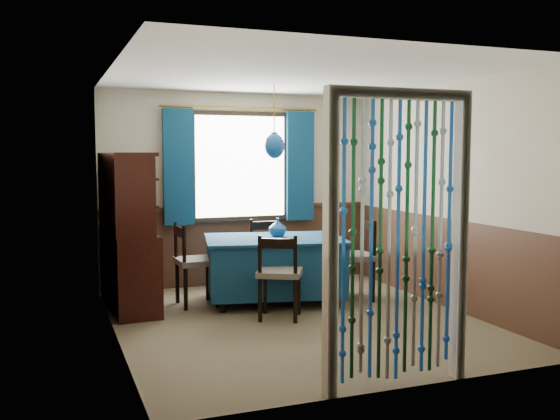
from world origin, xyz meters
name	(u,v)px	position (x,y,z in m)	size (l,w,h in m)	color
floor	(297,320)	(0.00, 0.00, 0.00)	(4.00, 4.00, 0.00)	brown
ceiling	(297,75)	(0.00, 0.00, 2.50)	(4.00, 4.00, 0.00)	silver
wall_back	(239,189)	(0.00, 2.00, 1.25)	(3.60, 3.60, 0.00)	beige
wall_front	(403,219)	(0.00, -2.00, 1.25)	(3.60, 3.60, 0.00)	beige
wall_left	(114,205)	(-1.80, 0.00, 1.25)	(4.00, 4.00, 0.00)	beige
wall_right	(446,196)	(1.80, 0.00, 1.25)	(4.00, 4.00, 0.00)	beige
wainscot_back	(240,246)	(0.00, 1.99, 0.50)	(3.60, 3.60, 0.00)	#46291A
wainscot_front	(400,321)	(0.00, -1.99, 0.50)	(3.60, 3.60, 0.00)	#46291A
wainscot_left	(118,286)	(-1.79, 0.00, 0.50)	(4.00, 4.00, 0.00)	#46291A
wainscot_right	(443,262)	(1.79, 0.00, 0.50)	(4.00, 4.00, 0.00)	#46291A
window	(240,166)	(0.00, 1.95, 1.55)	(1.32, 0.12, 1.42)	black
doorway	(398,246)	(0.00, -1.94, 1.05)	(1.16, 0.12, 2.18)	silver
dining_table	(274,265)	(0.06, 0.84, 0.44)	(1.75, 1.38, 0.75)	navy
chair_near	(279,274)	(-0.14, 0.12, 0.48)	(0.59, 0.58, 0.90)	black
chair_far	(269,253)	(0.22, 1.45, 0.47)	(0.46, 0.44, 0.89)	black
chair_left	(194,262)	(-0.84, 1.01, 0.50)	(0.46, 0.48, 0.94)	black
chair_right	(355,257)	(1.00, 0.63, 0.50)	(0.50, 0.52, 0.95)	black
sideboard	(128,255)	(-1.55, 1.14, 0.60)	(0.53, 1.34, 1.73)	black
pendant_lamp	(274,146)	(0.06, 0.84, 1.81)	(0.23, 0.23, 0.84)	olive
vase_table	(278,228)	(0.13, 0.92, 0.85)	(0.19, 0.19, 0.20)	navy
bowl_shelf	(136,202)	(-1.49, 0.82, 1.20)	(0.19, 0.19, 0.05)	beige
vase_sideboard	(130,220)	(-1.49, 1.40, 0.95)	(0.17, 0.17, 0.18)	beige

